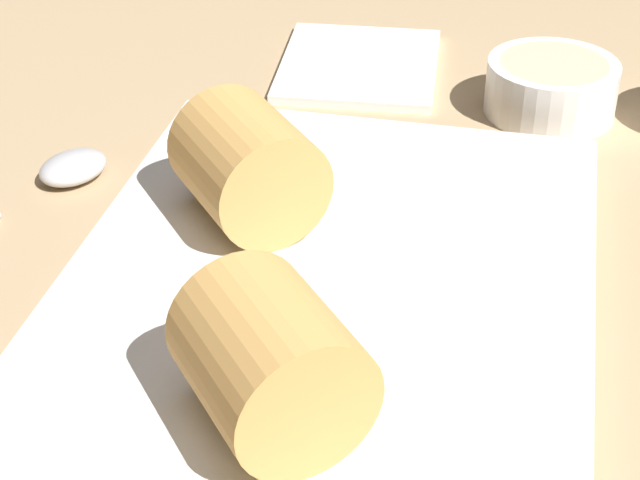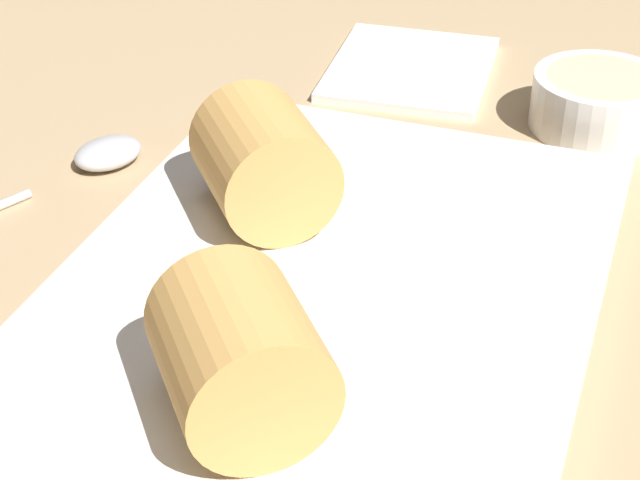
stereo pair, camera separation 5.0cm
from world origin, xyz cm
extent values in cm
cube|color=tan|center=(0.00, 0.00, 1.00)|extent=(180.00, 140.00, 2.00)
cube|color=white|center=(3.97, -0.20, 2.60)|extent=(31.53, 22.85, 1.20)
cube|color=white|center=(3.97, -0.20, 3.35)|extent=(32.79, 23.76, 0.30)
cylinder|color=#DBA356|center=(13.08, 0.24, 6.40)|extent=(8.65, 8.57, 5.79)
sphere|color=#B23D2D|center=(11.29, -1.27, 6.40)|extent=(3.77, 3.77, 3.77)
cylinder|color=#DBA356|center=(-0.64, -4.70, 6.40)|extent=(8.65, 8.57, 5.79)
sphere|color=#B23D2D|center=(-2.43, -6.21, 6.40)|extent=(3.77, 3.77, 3.77)
cylinder|color=white|center=(-18.39, 9.13, 3.65)|extent=(7.88, 7.88, 3.30)
cylinder|color=beige|center=(-18.39, 9.13, 5.01)|extent=(6.46, 6.46, 0.59)
ellipsoid|color=silver|center=(-4.72, -15.91, 2.69)|extent=(4.94, 4.50, 1.39)
cube|color=white|center=(-22.07, -3.31, 2.30)|extent=(12.68, 11.05, 0.60)
camera|label=1|loc=(41.85, 8.17, 31.58)|focal=60.00mm
camera|label=2|loc=(40.46, 12.97, 31.58)|focal=60.00mm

